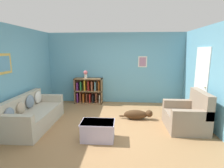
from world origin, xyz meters
The scene contains 10 objects.
ground_plane centered at (0.00, 0.00, 0.00)m, with size 14.00×14.00×0.00m, color #997047.
wall_back centered at (0.00, 2.25, 1.30)m, with size 5.60×0.13×2.60m.
wall_left centered at (-2.55, 0.00, 1.30)m, with size 0.13×5.00×2.60m.
wall_right centered at (2.55, 0.02, 1.29)m, with size 0.16×5.00×2.60m.
couch centered at (-2.03, -0.14, 0.31)m, with size 0.85×1.89×0.81m.
bookshelf centered at (-0.99, 2.02, 0.46)m, with size 1.03×0.35×0.95m.
recliner_chair centered at (1.94, -0.01, 0.34)m, with size 0.91×1.04×0.97m.
coffee_table centered at (-0.24, -0.72, 0.22)m, with size 0.73×0.48×0.42m.
dog centered at (0.73, 0.52, 0.14)m, with size 0.97×0.25×0.28m.
vase centered at (-1.09, 2.00, 1.11)m, with size 0.15×0.15×0.29m.
Camera 1 is at (0.32, -4.30, 1.96)m, focal length 28.00 mm.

